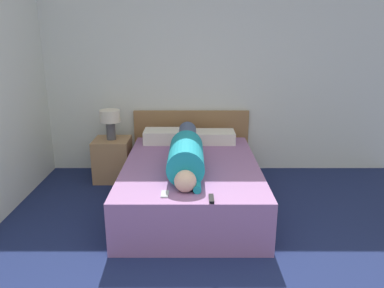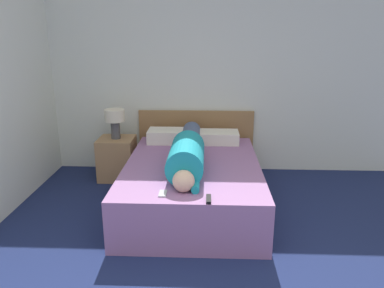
{
  "view_description": "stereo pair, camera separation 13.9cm",
  "coord_description": "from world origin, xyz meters",
  "px_view_note": "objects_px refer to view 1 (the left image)",
  "views": [
    {
      "loc": [
        -0.08,
        -1.52,
        1.8
      ],
      "look_at": [
        -0.09,
        2.0,
        0.73
      ],
      "focal_mm": 35.0,
      "sensor_mm": 36.0,
      "label": 1
    },
    {
      "loc": [
        0.06,
        -1.51,
        1.8
      ],
      "look_at": [
        -0.09,
        2.0,
        0.73
      ],
      "focal_mm": 35.0,
      "sensor_mm": 36.0,
      "label": 2
    }
  ],
  "objects_px": {
    "person_lying": "(187,152)",
    "table_lamp": "(111,119)",
    "pillow_second": "(215,137)",
    "tv_remote": "(212,199)",
    "bed": "(192,185)",
    "pillow_near_headboard": "(167,136)",
    "nightstand": "(114,159)",
    "cell_phone": "(166,194)"
  },
  "relations": [
    {
      "from": "bed",
      "to": "pillow_near_headboard",
      "type": "bearing_deg",
      "value": 112.67
    },
    {
      "from": "nightstand",
      "to": "cell_phone",
      "type": "distance_m",
      "value": 1.73
    },
    {
      "from": "pillow_second",
      "to": "tv_remote",
      "type": "height_order",
      "value": "pillow_second"
    },
    {
      "from": "pillow_second",
      "to": "nightstand",
      "type": "bearing_deg",
      "value": -179.99
    },
    {
      "from": "person_lying",
      "to": "pillow_second",
      "type": "distance_m",
      "value": 0.89
    },
    {
      "from": "person_lying",
      "to": "tv_remote",
      "type": "distance_m",
      "value": 0.86
    },
    {
      "from": "cell_phone",
      "to": "pillow_near_headboard",
      "type": "bearing_deg",
      "value": 93.59
    },
    {
      "from": "pillow_second",
      "to": "tv_remote",
      "type": "relative_size",
      "value": 3.3
    },
    {
      "from": "table_lamp",
      "to": "pillow_second",
      "type": "bearing_deg",
      "value": 0.01
    },
    {
      "from": "nightstand",
      "to": "bed",
      "type": "bearing_deg",
      "value": -37.52
    },
    {
      "from": "person_lying",
      "to": "pillow_near_headboard",
      "type": "relative_size",
      "value": 3.33
    },
    {
      "from": "pillow_near_headboard",
      "to": "pillow_second",
      "type": "bearing_deg",
      "value": 0.0
    },
    {
      "from": "table_lamp",
      "to": "person_lying",
      "type": "distance_m",
      "value": 1.25
    },
    {
      "from": "bed",
      "to": "pillow_near_headboard",
      "type": "xyz_separation_m",
      "value": [
        -0.31,
        0.75,
        0.32
      ]
    },
    {
      "from": "bed",
      "to": "pillow_near_headboard",
      "type": "distance_m",
      "value": 0.88
    },
    {
      "from": "table_lamp",
      "to": "pillow_near_headboard",
      "type": "relative_size",
      "value": 0.7
    },
    {
      "from": "pillow_near_headboard",
      "to": "pillow_second",
      "type": "xyz_separation_m",
      "value": [
        0.6,
        0.0,
        -0.01
      ]
    },
    {
      "from": "pillow_near_headboard",
      "to": "cell_phone",
      "type": "xyz_separation_m",
      "value": [
        0.1,
        -1.54,
        -0.07
      ]
    },
    {
      "from": "bed",
      "to": "table_lamp",
      "type": "bearing_deg",
      "value": 142.48
    },
    {
      "from": "table_lamp",
      "to": "pillow_near_headboard",
      "type": "bearing_deg",
      "value": 0.02
    },
    {
      "from": "nightstand",
      "to": "tv_remote",
      "type": "distance_m",
      "value": 2.02
    },
    {
      "from": "person_lying",
      "to": "cell_phone",
      "type": "relative_size",
      "value": 13.36
    },
    {
      "from": "pillow_near_headboard",
      "to": "cell_phone",
      "type": "distance_m",
      "value": 1.54
    },
    {
      "from": "person_lying",
      "to": "table_lamp",
      "type": "bearing_deg",
      "value": 138.55
    },
    {
      "from": "person_lying",
      "to": "pillow_near_headboard",
      "type": "xyz_separation_m",
      "value": [
        -0.27,
        0.83,
        -0.07
      ]
    },
    {
      "from": "person_lying",
      "to": "pillow_second",
      "type": "relative_size",
      "value": 3.51
    },
    {
      "from": "tv_remote",
      "to": "cell_phone",
      "type": "height_order",
      "value": "tv_remote"
    },
    {
      "from": "nightstand",
      "to": "pillow_near_headboard",
      "type": "height_order",
      "value": "pillow_near_headboard"
    },
    {
      "from": "pillow_near_headboard",
      "to": "tv_remote",
      "type": "bearing_deg",
      "value": -73.71
    },
    {
      "from": "pillow_second",
      "to": "cell_phone",
      "type": "relative_size",
      "value": 3.81
    },
    {
      "from": "table_lamp",
      "to": "tv_remote",
      "type": "xyz_separation_m",
      "value": [
        1.15,
        -1.64,
        -0.28
      ]
    },
    {
      "from": "pillow_near_headboard",
      "to": "nightstand",
      "type": "bearing_deg",
      "value": -179.98
    },
    {
      "from": "bed",
      "to": "pillow_near_headboard",
      "type": "relative_size",
      "value": 3.73
    },
    {
      "from": "bed",
      "to": "cell_phone",
      "type": "xyz_separation_m",
      "value": [
        -0.22,
        -0.78,
        0.25
      ]
    },
    {
      "from": "bed",
      "to": "tv_remote",
      "type": "distance_m",
      "value": 0.94
    },
    {
      "from": "bed",
      "to": "cell_phone",
      "type": "height_order",
      "value": "cell_phone"
    },
    {
      "from": "bed",
      "to": "tv_remote",
      "type": "xyz_separation_m",
      "value": [
        0.17,
        -0.89,
        0.25
      ]
    },
    {
      "from": "nightstand",
      "to": "pillow_near_headboard",
      "type": "xyz_separation_m",
      "value": [
        0.67,
        0.0,
        0.3
      ]
    },
    {
      "from": "pillow_near_headboard",
      "to": "table_lamp",
      "type": "bearing_deg",
      "value": -179.98
    },
    {
      "from": "bed",
      "to": "nightstand",
      "type": "bearing_deg",
      "value": 142.48
    },
    {
      "from": "pillow_second",
      "to": "tv_remote",
      "type": "xyz_separation_m",
      "value": [
        -0.12,
        -1.65,
        -0.06
      ]
    },
    {
      "from": "tv_remote",
      "to": "person_lying",
      "type": "bearing_deg",
      "value": 104.54
    }
  ]
}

